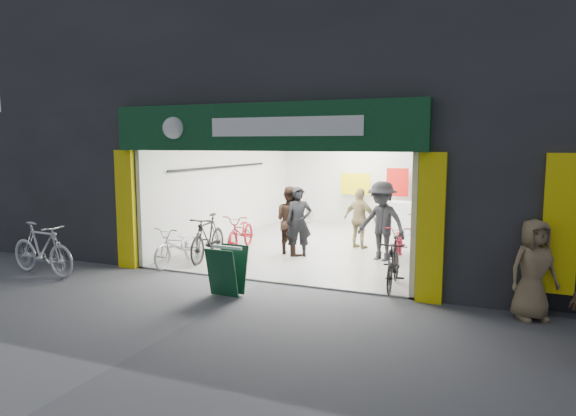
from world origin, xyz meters
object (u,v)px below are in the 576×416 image
Objects in this scene: bike_left_front at (178,245)px; pedestrian_near at (533,270)px; parked_bike at (42,249)px; bike_right_front at (393,263)px; sandwich_board at (227,270)px.

pedestrian_near is at bearing -8.05° from bike_left_front.
parked_bike is 9.33m from pedestrian_near.
sandwich_board is at bearing -151.97° from bike_right_front.
pedestrian_near reaches higher than bike_left_front.
bike_left_front is 1.08× the size of pedestrian_near.
bike_left_front is at bearing -41.50° from parked_bike.
bike_left_front is 1.93× the size of sandwich_board.
bike_right_front is 1.01× the size of pedestrian_near.
bike_left_front is at bearing 142.07° from pedestrian_near.
bike_right_front is at bearing -68.96° from parked_bike.
sandwich_board is (4.27, 0.22, -0.07)m from parked_bike.
bike_right_front is at bearing 34.55° from sandwich_board.
pedestrian_near is (7.22, -0.90, 0.34)m from bike_left_front.
bike_left_front is at bearing 175.84° from bike_right_front.
parked_bike is 1.17× the size of pedestrian_near.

